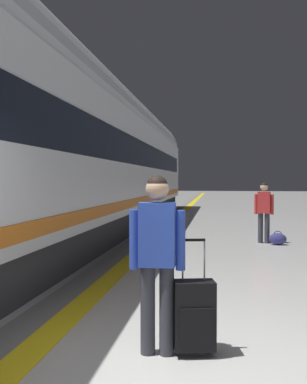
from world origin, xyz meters
The scene contains 8 objects.
ground_plane centered at (0.00, 0.00, 0.00)m, with size 120.00×120.00×0.00m, color silver.
safety_line_strip centered at (-1.21, 10.00, 0.00)m, with size 0.36×80.00×0.01m, color yellow.
tactile_edge_band centered at (-1.53, 10.00, 0.00)m, with size 0.59×80.00×0.01m, color slate.
high_speed_train centered at (-3.29, 5.55, 2.51)m, with size 2.94×35.04×4.97m.
traveller_foreground centered at (0.01, 0.46, 0.99)m, with size 0.53×0.22×1.70m.
rolling_suitcase_foreground centered at (0.36, 0.49, 0.38)m, with size 0.42×0.31×1.10m.
passenger_near centered at (1.77, 7.81, 0.92)m, with size 0.49×0.25×1.58m.
duffel_bag_near centered at (2.09, 7.54, 0.15)m, with size 0.44×0.26×0.36m.
Camera 1 is at (0.57, -3.43, 1.65)m, focal length 39.17 mm.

